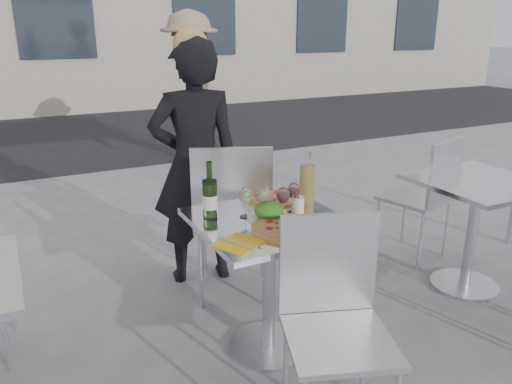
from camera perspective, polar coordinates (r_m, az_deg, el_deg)
name	(u,v)px	position (r m, az deg, el deg)	size (l,w,h in m)	color
ground	(268,347)	(2.85, 1.43, -17.31)	(80.00, 80.00, 0.00)	slate
street_asphalt	(82,133)	(8.77, -19.23, 6.34)	(24.00, 5.00, 0.00)	black
main_table	(269,258)	(2.58, 1.52, -7.52)	(0.72, 0.72, 0.75)	#B7BABF
side_table_right	(475,211)	(3.50, 23.73, -2.05)	(0.72, 0.72, 0.75)	#B7BABF
chair_far	(232,210)	(3.03, -2.71, -2.08)	(0.62, 0.63, 1.03)	silver
chair_near	(334,309)	(2.15, 8.88, -13.03)	(0.54, 0.55, 0.93)	silver
side_chair_rfar	(428,190)	(3.79, 19.08, 0.23)	(0.52, 0.53, 0.93)	silver
woman_diner	(195,165)	(3.29, -6.95, 3.11)	(0.59, 0.39, 1.62)	black
pedestrian_b	(191,89)	(6.40, -7.42, 11.63)	(1.21, 0.70, 1.87)	#8B765A
pizza_near	(288,227)	(2.37, 3.65, -4.07)	(0.35, 0.35, 0.02)	tan
pizza_far	(271,200)	(2.72, 1.77, -0.93)	(0.33, 0.33, 0.03)	white
salad_plate	(269,212)	(2.49, 1.51, -2.29)	(0.22, 0.22, 0.09)	white
wine_bottle	(210,197)	(2.48, -5.28, -0.58)	(0.07, 0.08, 0.29)	#27471A
carafe	(307,184)	(2.68, 5.86, 0.97)	(0.08, 0.08, 0.29)	tan
sugar_shaker	(298,204)	(2.56, 4.81, -1.37)	(0.06, 0.06, 0.11)	white
wineglass_white_a	(245,197)	(2.49, -1.22, -0.52)	(0.07, 0.07, 0.16)	white
wineglass_white_b	(263,195)	(2.51, 0.82, -0.34)	(0.07, 0.07, 0.16)	white
wineglass_red_a	(283,196)	(2.49, 3.12, -0.49)	(0.07, 0.07, 0.16)	white
wineglass_red_b	(294,192)	(2.57, 4.31, 0.05)	(0.07, 0.07, 0.16)	white
napkin_left	(239,243)	(2.22, -1.99, -5.87)	(0.24, 0.24, 0.01)	yellow
napkin_right	(334,221)	(2.50, 8.86, -3.28)	(0.20, 0.20, 0.01)	yellow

